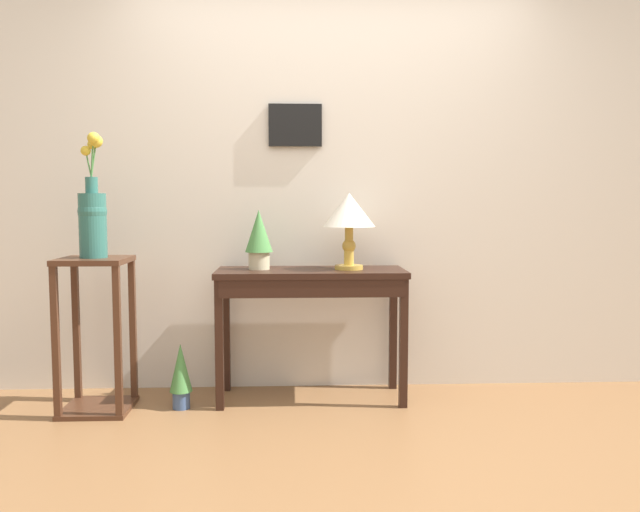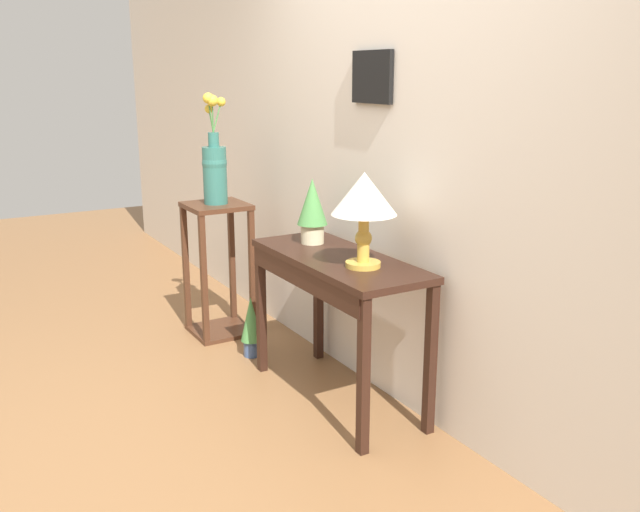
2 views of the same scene
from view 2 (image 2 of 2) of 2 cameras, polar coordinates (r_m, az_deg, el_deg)
ground_plane at (r=3.22m, az=-15.39°, el=-16.73°), size 12.00×12.00×0.01m
back_wall_with_art at (r=3.40m, az=7.25°, el=10.43°), size 9.00×0.13×2.80m
console_table at (r=3.45m, az=1.16°, el=-1.92°), size 1.10×0.44×0.77m
table_lamp at (r=3.18m, az=3.65°, el=4.73°), size 0.31×0.31×0.45m
potted_plant_on_console at (r=3.66m, az=-0.64°, el=3.98°), size 0.16×0.16×0.35m
pedestal_stand_left at (r=4.49m, az=-8.35°, el=-1.12°), size 0.37×0.37×0.86m
flower_vase_tall at (r=4.36m, az=-8.68°, el=7.40°), size 0.16×0.17×0.68m
potted_plant_floor at (r=4.16m, az=-5.69°, el=-5.61°), size 0.13×0.13×0.38m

